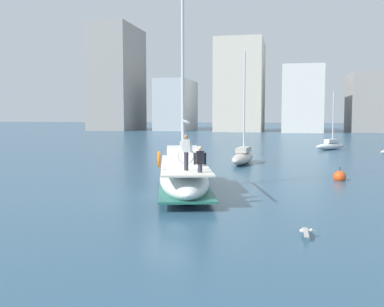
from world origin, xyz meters
TOP-DOWN VIEW (x-y plane):
  - ground_plane at (0.00, 0.00)m, footprint 400.00×400.00m
  - main_sailboat at (0.16, 1.64)m, footprint 4.82×9.89m
  - moored_sloop_near at (1.82, 15.36)m, footprint 1.86×5.73m
  - moored_sloop_far at (10.02, 31.85)m, footprint 3.99×4.26m
  - seagull at (5.85, -5.64)m, footprint 0.47×1.25m
  - mooring_buoy at (8.34, 7.53)m, footprint 0.73×0.73m
  - waterfront_buildings at (-3.25, 88.00)m, footprint 84.68×21.92m

SIDE VIEW (x-z plane):
  - ground_plane at x=0.00m, z-range 0.00..0.00m
  - seagull at x=5.85m, z-range 0.12..0.29m
  - mooring_buoy at x=8.34m, z-range -0.26..0.70m
  - moored_sloop_far at x=10.02m, z-range -2.72..3.74m
  - moored_sloop_near at x=1.82m, z-range -3.83..5.05m
  - main_sailboat at x=0.16m, z-range -5.00..6.80m
  - waterfront_buildings at x=-3.25m, z-range -3.08..23.01m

